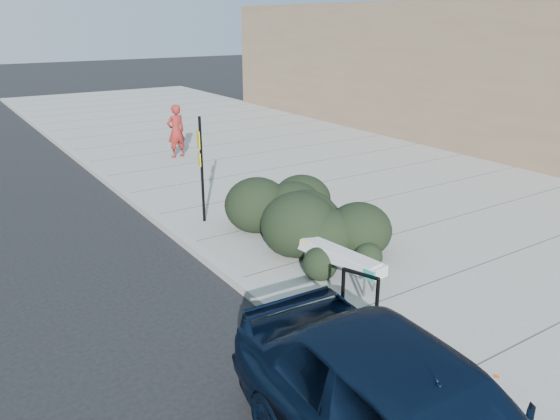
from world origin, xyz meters
The scene contains 8 objects.
ground centered at (0.00, 0.00, 0.00)m, with size 120.00×120.00×0.00m, color black.
sidewalk_near centered at (5.60, 5.00, 0.07)m, with size 11.20×50.00×0.15m, color gray.
curb_near centered at (0.00, 5.00, 0.08)m, with size 0.22×50.00×0.17m, color #9E9E99.
bench centered at (1.46, 1.00, 0.60)m, with size 0.60×1.92×0.57m.
bike_rack centered at (0.72, -0.39, 0.69)m, with size 0.26×0.59×0.90m.
sign_post centered at (0.79, 5.00, 1.52)m, with size 0.12×0.27×2.39m.
hedge centered at (2.06, 2.78, 0.82)m, with size 1.78×3.57×1.34m, color black.
pedestrian centered at (2.76, 11.04, 1.02)m, with size 0.63×0.42×1.74m, color maroon.
Camera 1 is at (-4.20, -5.70, 4.51)m, focal length 35.00 mm.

